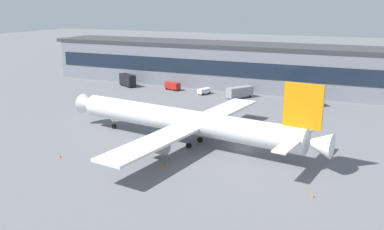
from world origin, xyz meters
The scene contains 12 objects.
ground_plane centered at (0.00, 0.00, 0.00)m, with size 600.00×600.00×0.00m, color slate.
terminal_building centered at (0.00, 59.98, 7.39)m, with size 180.63×19.01×14.74m.
airliner centered at (-11.22, -1.74, 4.74)m, with size 58.49×50.59×14.92m.
fuel_truck centered at (-14.68, 43.71, 1.88)m, with size 6.99×8.54×3.35m.
crew_van centered at (-38.54, 45.72, 1.46)m, with size 5.61×3.61×2.55m.
stair_truck centered at (6.90, 43.44, 1.98)m, with size 5.57×6.22×3.55m.
follow_me_car centered at (-26.59, 43.84, 1.09)m, with size 3.40×4.79×1.85m.
catering_truck centered at (-55.51, 44.96, 2.29)m, with size 7.57×5.73×4.15m.
traffic_cone_0 centered at (-17.21, -8.95, 0.34)m, with size 0.54×0.54×0.68m, color #F2590C.
traffic_cone_1 centered at (15.97, -16.28, 0.28)m, with size 0.45×0.45×0.56m, color #F2590C.
traffic_cone_2 centered at (-10.10, -14.79, 0.37)m, with size 0.60×0.60×0.75m, color #F2590C.
traffic_cone_3 centered at (-29.72, -18.73, 0.29)m, with size 0.46×0.46×0.58m, color #F2590C.
Camera 1 is at (22.81, -75.50, 28.04)m, focal length 39.14 mm.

